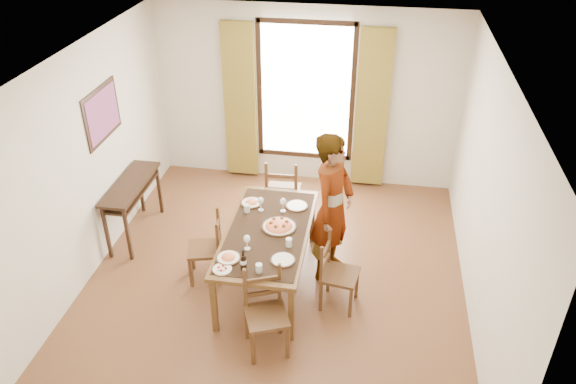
% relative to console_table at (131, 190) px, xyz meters
% --- Properties ---
extents(ground, '(5.00, 5.00, 0.00)m').
position_rel_console_table_xyz_m(ground, '(2.03, -0.60, -0.68)').
color(ground, '#482916').
rests_on(ground, ground).
extents(room_shell, '(4.60, 5.10, 2.74)m').
position_rel_console_table_xyz_m(room_shell, '(2.03, -0.47, 0.86)').
color(room_shell, beige).
rests_on(room_shell, ground).
extents(console_table, '(0.38, 1.20, 0.80)m').
position_rel_console_table_xyz_m(console_table, '(0.00, 0.00, 0.00)').
color(console_table, '#2F1F0F').
rests_on(console_table, ground).
extents(dining_table, '(0.95, 1.89, 0.76)m').
position_rel_console_table_xyz_m(dining_table, '(1.95, -0.69, 0.01)').
color(dining_table, brown).
rests_on(dining_table, ground).
extents(chair_west, '(0.47, 0.47, 0.89)m').
position_rel_console_table_xyz_m(chair_west, '(1.22, -0.72, -0.27)').
color(chair_west, '#50381A').
rests_on(chair_west, ground).
extents(chair_north, '(0.47, 0.47, 1.03)m').
position_rel_console_table_xyz_m(chair_north, '(1.91, 0.57, -0.21)').
color(chair_north, '#50381A').
rests_on(chair_north, ground).
extents(chair_south, '(0.54, 0.54, 0.94)m').
position_rel_console_table_xyz_m(chair_south, '(2.13, -1.71, -0.25)').
color(chair_south, '#50381A').
rests_on(chair_south, ground).
extents(chair_east, '(0.45, 0.45, 0.89)m').
position_rel_console_table_xyz_m(chair_east, '(2.79, -0.94, -0.27)').
color(chair_east, '#50381A').
rests_on(chair_east, ground).
extents(man, '(0.97, 0.89, 1.87)m').
position_rel_console_table_xyz_m(man, '(2.66, -0.38, 0.25)').
color(man, '#9A9DA2').
rests_on(man, ground).
extents(plate_sw, '(0.27, 0.27, 0.05)m').
position_rel_console_table_xyz_m(plate_sw, '(1.64, -1.27, 0.10)').
color(plate_sw, silver).
rests_on(plate_sw, dining_table).
extents(plate_se, '(0.27, 0.27, 0.05)m').
position_rel_console_table_xyz_m(plate_se, '(2.22, -1.21, 0.10)').
color(plate_se, silver).
rests_on(plate_se, dining_table).
extents(plate_nw, '(0.27, 0.27, 0.05)m').
position_rel_console_table_xyz_m(plate_nw, '(1.65, -0.17, 0.10)').
color(plate_nw, silver).
rests_on(plate_nw, dining_table).
extents(plate_ne, '(0.27, 0.27, 0.05)m').
position_rel_console_table_xyz_m(plate_ne, '(2.21, -0.14, 0.10)').
color(plate_ne, silver).
rests_on(plate_ne, dining_table).
extents(pasta_platter, '(0.40, 0.40, 0.10)m').
position_rel_console_table_xyz_m(pasta_platter, '(2.07, -0.62, 0.12)').
color(pasta_platter, '#BF3918').
rests_on(pasta_platter, dining_table).
extents(caprese_plate, '(0.20, 0.20, 0.04)m').
position_rel_console_table_xyz_m(caprese_plate, '(1.62, -1.46, 0.09)').
color(caprese_plate, silver).
rests_on(caprese_plate, dining_table).
extents(wine_glass_a, '(0.08, 0.08, 0.18)m').
position_rel_console_table_xyz_m(wine_glass_a, '(1.80, -1.07, 0.16)').
color(wine_glass_a, white).
rests_on(wine_glass_a, dining_table).
extents(wine_glass_b, '(0.08, 0.08, 0.18)m').
position_rel_console_table_xyz_m(wine_glass_b, '(2.06, -0.27, 0.16)').
color(wine_glass_b, white).
rests_on(wine_glass_b, dining_table).
extents(wine_glass_c, '(0.08, 0.08, 0.18)m').
position_rel_console_table_xyz_m(wine_glass_c, '(1.79, -0.29, 0.16)').
color(wine_glass_c, white).
rests_on(wine_glass_c, dining_table).
extents(tumbler_a, '(0.07, 0.07, 0.10)m').
position_rel_console_table_xyz_m(tumbler_a, '(2.24, -0.95, 0.12)').
color(tumbler_a, silver).
rests_on(tumbler_a, dining_table).
extents(tumbler_b, '(0.07, 0.07, 0.10)m').
position_rel_console_table_xyz_m(tumbler_b, '(1.63, -0.36, 0.12)').
color(tumbler_b, silver).
rests_on(tumbler_b, dining_table).
extents(tumbler_c, '(0.07, 0.07, 0.10)m').
position_rel_console_table_xyz_m(tumbler_c, '(2.01, -1.43, 0.12)').
color(tumbler_c, silver).
rests_on(tumbler_c, dining_table).
extents(wine_bottle, '(0.07, 0.07, 0.25)m').
position_rel_console_table_xyz_m(wine_bottle, '(1.84, -1.41, 0.20)').
color(wine_bottle, black).
rests_on(wine_bottle, dining_table).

